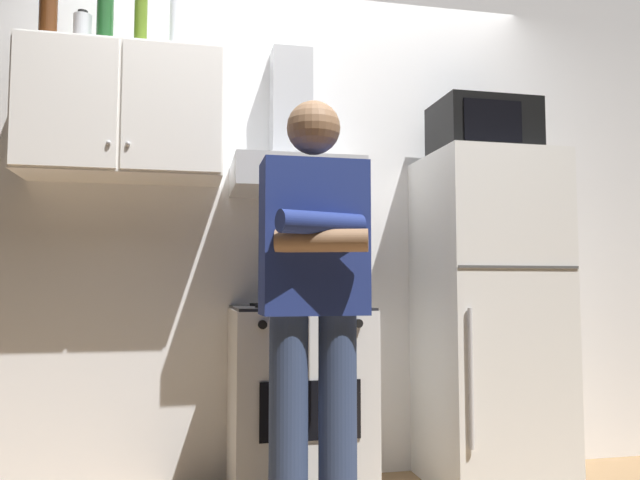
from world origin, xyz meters
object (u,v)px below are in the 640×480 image
refrigerator (488,318)px  bottle_wine_green (105,18)px  microwave (483,130)px  person_standing (314,301)px  bottle_vodka_clear (176,26)px  upper_cabinet (123,114)px  bottle_olive_oil (141,24)px  cooking_pot (331,291)px  bottle_canister_steel (82,32)px  stove_oven (298,401)px  range_hood (294,154)px  bottle_rum_dark (48,16)px

refrigerator → bottle_wine_green: size_ratio=4.90×
microwave → refrigerator: bearing=-89.1°
person_standing → bottle_vodka_clear: bearing=125.3°
upper_cabinet → bottle_olive_oil: 0.44m
cooking_pot → bottle_olive_oil: (-0.86, 0.23, 1.25)m
person_standing → bottle_olive_oil: 1.62m
bottle_canister_steel → bottle_olive_oil: bottle_olive_oil is taller
stove_oven → cooking_pot: cooking_pot is taller
stove_oven → refrigerator: size_ratio=0.55×
microwave → bottle_wine_green: size_ratio=1.47×
upper_cabinet → stove_oven: (0.80, -0.13, -1.32)m
stove_oven → bottle_vodka_clear: 1.85m
bottle_olive_oil → bottle_wine_green: bearing=170.6°
range_hood → microwave: (0.95, -0.11, 0.14)m
upper_cabinet → bottle_vodka_clear: 0.50m
refrigerator → bottle_vodka_clear: bottle_vodka_clear is taller
person_standing → bottle_wine_green: 1.72m
upper_cabinet → bottle_vodka_clear: (0.23, 0.00, 0.44)m
upper_cabinet → bottle_wine_green: size_ratio=2.76×
stove_oven → refrigerator: (0.95, 0.00, 0.37)m
range_hood → refrigerator: bearing=-7.5°
refrigerator → person_standing: bearing=-148.8°
range_hood → bottle_vodka_clear: bottle_vodka_clear is taller
microwave → person_standing: bearing=-148.0°
range_hood → bottle_vodka_clear: size_ratio=2.57×
person_standing → bottle_rum_dark: 1.82m
range_hood → refrigerator: (0.95, -0.13, -0.80)m
stove_oven → bottle_vodka_clear: bottle_vodka_clear is taller
cooking_pot → bottle_canister_steel: bottle_canister_steel is taller
microwave → bottle_rum_dark: 2.13m
bottle_wine_green → bottle_olive_oil: (0.16, -0.03, -0.03)m
bottle_olive_oil → person_standing: bearing=-46.6°
bottle_wine_green → bottle_canister_steel: 0.12m
upper_cabinet → bottle_rum_dark: size_ratio=3.32×
bottle_vodka_clear → bottle_rum_dark: 0.57m
cooking_pot → microwave: bearing=9.6°
bottle_canister_steel → refrigerator: bearing=-4.5°
person_standing → upper_cabinet: bearing=135.7°
bottle_rum_dark → bottle_wine_green: bearing=8.2°
microwave → bottle_rum_dark: bottle_rum_dark is taller
microwave → bottle_vodka_clear: (-1.52, 0.11, 0.45)m
stove_oven → range_hood: 1.17m
refrigerator → cooking_pot: 0.84m
microwave → bottle_olive_oil: bearing=176.8°
stove_oven → bottle_wine_green: bottle_wine_green is taller
bottle_wine_green → range_hood: bearing=-0.9°
upper_cabinet → bottle_canister_steel: 0.43m
upper_cabinet → cooking_pot: (0.93, -0.24, -0.82)m
microwave → bottle_wine_green: bottle_wine_green is taller
bottle_rum_dark → bottle_canister_steel: bearing=18.5°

